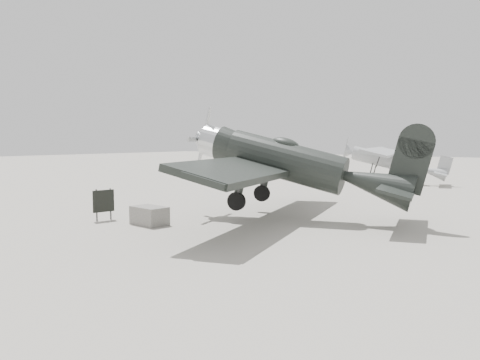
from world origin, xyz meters
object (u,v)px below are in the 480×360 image
object	(u,v)px
equipment_block	(149,216)
sign_board	(104,202)
highwing_monoplane	(391,159)
lowwing_monoplane	(297,165)

from	to	relation	value
equipment_block	sign_board	world-z (taller)	sign_board
highwing_monoplane	equipment_block	bearing A→B (deg)	-107.45
lowwing_monoplane	highwing_monoplane	distance (m)	18.18
highwing_monoplane	equipment_block	distance (m)	22.64
highwing_monoplane	sign_board	xyz separation A→B (m)	(-3.44, -23.08, -1.13)
highwing_monoplane	sign_board	size ratio (longest dim) A/B	8.19
sign_board	highwing_monoplane	bearing A→B (deg)	92.59
highwing_monoplane	equipment_block	size ratio (longest dim) A/B	7.48
lowwing_monoplane	equipment_block	bearing A→B (deg)	-146.39
highwing_monoplane	sign_board	bearing A→B (deg)	-112.92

